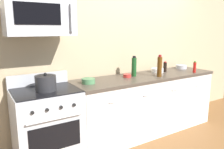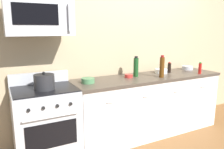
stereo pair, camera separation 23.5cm
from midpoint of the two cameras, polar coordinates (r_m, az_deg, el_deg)
ground_plane at (r=3.77m, az=6.68°, el=-14.09°), size 6.59×6.59×0.00m
back_wall at (r=3.74m, az=3.22°, el=7.30°), size 5.49×0.10×2.70m
counter_unit at (r=3.59m, az=6.86°, el=-7.47°), size 2.40×0.66×0.92m
range_oven at (r=2.94m, az=-18.54°, el=-12.24°), size 0.76×0.69×1.07m
microwave at (r=2.75m, az=-20.50°, el=13.44°), size 0.74×0.44×0.40m
bottle_wine_green at (r=3.38m, az=3.68°, el=2.00°), size 0.08×0.08×0.31m
bottle_hot_sauce_red at (r=3.88m, az=18.77°, el=1.78°), size 0.05×0.05×0.19m
bottle_wine_amber at (r=3.40m, az=10.15°, el=2.06°), size 0.07×0.07×0.33m
bottle_soy_sauce_dark at (r=3.83m, az=11.71°, el=1.92°), size 0.06×0.06×0.17m
bowl_green_glaze at (r=2.97m, az=-8.33°, el=-1.61°), size 0.18×0.18×0.07m
bowl_red_small at (r=3.32m, az=1.89°, el=-0.29°), size 0.12×0.12×0.05m
bowl_steel_prep at (r=4.21m, az=15.81°, el=1.93°), size 0.19×0.19×0.07m
bowl_white_ceramic at (r=3.74m, az=9.77°, el=1.08°), size 0.20×0.20×0.07m
stockpot at (r=2.72m, az=-19.00°, el=-2.11°), size 0.24×0.24×0.21m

